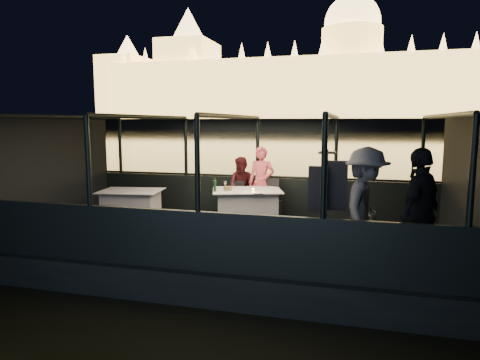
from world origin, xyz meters
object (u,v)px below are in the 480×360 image
(person_woman_coral, at_px, (261,186))
(passenger_stripe, at_px, (365,213))
(dining_table_aft, at_px, (131,204))
(wine_bottle, at_px, (215,184))
(dining_table_central, at_px, (247,207))
(person_man_maroon, at_px, (242,185))
(chair_port_right, at_px, (269,201))
(chair_port_left, at_px, (235,200))
(passenger_dark, at_px, (419,218))
(coat_stand, at_px, (326,208))

(person_woman_coral, bearing_deg, passenger_stripe, -51.18)
(dining_table_aft, bearing_deg, wine_bottle, -1.19)
(dining_table_central, xyz_separation_m, wine_bottle, (-0.59, -0.38, 0.53))
(passenger_stripe, bearing_deg, person_man_maroon, 54.11)
(dining_table_central, relative_size, dining_table_aft, 1.10)
(chair_port_right, height_order, passenger_stripe, passenger_stripe)
(dining_table_central, bearing_deg, person_woman_coral, 77.45)
(chair_port_left, relative_size, person_woman_coral, 0.51)
(person_woman_coral, relative_size, passenger_dark, 0.89)
(person_man_maroon, bearing_deg, passenger_dark, -37.91)
(chair_port_left, height_order, wine_bottle, wine_bottle)
(dining_table_central, xyz_separation_m, passenger_stripe, (2.37, -2.19, 0.47))
(wine_bottle, bearing_deg, dining_table_central, 32.92)
(dining_table_central, xyz_separation_m, person_woman_coral, (0.16, 0.72, 0.36))
(dining_table_central, bearing_deg, passenger_stripe, -42.75)
(person_woman_coral, distance_m, wine_bottle, 1.35)
(chair_port_left, distance_m, chair_port_right, 0.79)
(dining_table_aft, xyz_separation_m, chair_port_left, (2.18, 0.79, 0.06))
(person_woman_coral, bearing_deg, chair_port_right, -46.80)
(coat_stand, bearing_deg, chair_port_right, 117.30)
(chair_port_right, xyz_separation_m, person_man_maroon, (-0.69, 0.27, 0.30))
(passenger_stripe, xyz_separation_m, wine_bottle, (-2.97, 1.81, 0.06))
(passenger_stripe, relative_size, passenger_dark, 0.99)
(chair_port_left, bearing_deg, passenger_stripe, -20.17)
(dining_table_aft, distance_m, chair_port_left, 2.32)
(chair_port_right, height_order, wine_bottle, wine_bottle)
(dining_table_aft, distance_m, passenger_dark, 6.04)
(dining_table_central, xyz_separation_m, chair_port_right, (0.40, 0.45, 0.06))
(dining_table_central, xyz_separation_m, person_man_maroon, (-0.29, 0.72, 0.36))
(person_woman_coral, bearing_deg, person_man_maroon, -178.39)
(chair_port_left, xyz_separation_m, passenger_dark, (3.50, -2.81, 0.40))
(dining_table_central, xyz_separation_m, coat_stand, (1.80, -2.25, 0.51))
(person_man_maroon, height_order, passenger_dark, passenger_dark)
(dining_table_central, xyz_separation_m, dining_table_aft, (-2.57, -0.34, 0.00))
(coat_stand, xyz_separation_m, person_man_maroon, (-2.09, 2.97, -0.15))
(coat_stand, xyz_separation_m, passenger_dark, (1.32, -0.11, -0.05))
(chair_port_right, relative_size, wine_bottle, 3.27)
(dining_table_aft, bearing_deg, passenger_stripe, -20.53)
(coat_stand, xyz_separation_m, wine_bottle, (-2.39, 1.87, 0.02))
(passenger_stripe, bearing_deg, wine_bottle, 70.31)
(person_woman_coral, distance_m, passenger_dark, 4.27)
(chair_port_left, height_order, passenger_dark, passenger_dark)
(person_woman_coral, height_order, passenger_stripe, passenger_stripe)
(chair_port_left, bearing_deg, wine_bottle, -80.14)
(coat_stand, height_order, passenger_dark, coat_stand)
(person_man_maroon, bearing_deg, chair_port_right, -17.06)
(dining_table_aft, height_order, chair_port_left, chair_port_left)
(chair_port_right, height_order, person_man_maroon, person_man_maroon)
(dining_table_central, relative_size, person_woman_coral, 0.88)
(chair_port_right, height_order, passenger_dark, passenger_dark)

